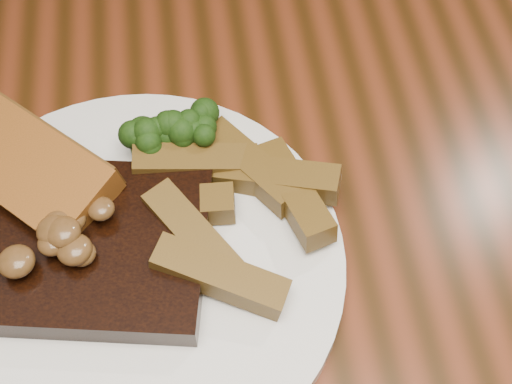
# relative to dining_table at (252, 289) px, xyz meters

# --- Properties ---
(dining_table) EXTENTS (1.60, 0.90, 0.75)m
(dining_table) POSITION_rel_dining_table_xyz_m (0.00, 0.00, 0.00)
(dining_table) COLOR #502110
(dining_table) RESTS_ON ground
(plate) EXTENTS (0.36, 0.36, 0.01)m
(plate) POSITION_rel_dining_table_xyz_m (-0.09, -0.02, 0.10)
(plate) COLOR silver
(plate) RESTS_ON dining_table
(steak) EXTENTS (0.19, 0.16, 0.03)m
(steak) POSITION_rel_dining_table_xyz_m (-0.12, -0.01, 0.12)
(steak) COLOR black
(steak) RESTS_ON plate
(steak_bone) EXTENTS (0.15, 0.04, 0.02)m
(steak_bone) POSITION_rel_dining_table_xyz_m (-0.12, -0.07, 0.11)
(steak_bone) COLOR #B9AD90
(steak_bone) RESTS_ON plate
(mushroom_pile) EXTENTS (0.07, 0.07, 0.03)m
(mushroom_pile) POSITION_rel_dining_table_xyz_m (-0.13, -0.01, 0.14)
(mushroom_pile) COLOR #58371B
(mushroom_pile) RESTS_ON steak
(garlic_bread) EXTENTS (0.13, 0.13, 0.03)m
(garlic_bread) POSITION_rel_dining_table_xyz_m (-0.15, 0.05, 0.12)
(garlic_bread) COLOR brown
(garlic_bread) RESTS_ON plate
(potato_wedges) EXTENTS (0.12, 0.12, 0.02)m
(potato_wedges) POSITION_rel_dining_table_xyz_m (-0.02, -0.00, 0.12)
(potato_wedges) COLOR brown
(potato_wedges) RESTS_ON plate
(broccoli_cluster) EXTENTS (0.06, 0.06, 0.04)m
(broccoli_cluster) POSITION_rel_dining_table_xyz_m (-0.05, 0.07, 0.12)
(broccoli_cluster) COLOR #1A340B
(broccoli_cluster) RESTS_ON plate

